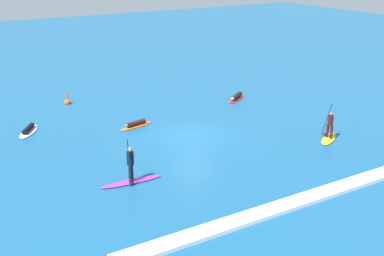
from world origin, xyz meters
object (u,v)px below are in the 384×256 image
at_px(surfer_on_red_board, 236,97).
at_px(surfer_on_yellow_board, 329,132).
at_px(surfer_on_purple_board, 131,173).
at_px(surfer_on_orange_board, 136,124).
at_px(surfer_on_white_board, 29,130).
at_px(marker_buoy, 67,102).

xyz_separation_m(surfer_on_red_board, surfer_on_yellow_board, (-0.08, -9.72, 0.26)).
bearing_deg(surfer_on_yellow_board, surfer_on_purple_board, 144.11).
height_order(surfer_on_orange_board, surfer_on_yellow_board, surfer_on_yellow_board).
bearing_deg(surfer_on_red_board, surfer_on_purple_board, 0.52).
bearing_deg(surfer_on_white_board, surfer_on_yellow_board, -91.68).
height_order(surfer_on_purple_board, surfer_on_yellow_board, surfer_on_purple_board).
xyz_separation_m(surfer_on_orange_board, surfer_on_red_board, (9.23, 1.64, 0.03)).
height_order(surfer_on_yellow_board, marker_buoy, surfer_on_yellow_board).
bearing_deg(surfer_on_purple_board, marker_buoy, -90.99).
distance_m(surfer_on_red_board, surfer_on_white_board, 15.51).
distance_m(surfer_on_red_board, surfer_on_purple_board, 15.66).
relative_size(surfer_on_red_board, surfer_on_white_board, 0.98).
bearing_deg(surfer_on_white_board, surfer_on_red_board, -60.38).
distance_m(surfer_on_orange_board, surfer_on_white_board, 6.74).
bearing_deg(marker_buoy, surfer_on_red_board, -25.46).
relative_size(surfer_on_purple_board, marker_buoy, 3.00).
bearing_deg(surfer_on_purple_board, surfer_on_yellow_board, -179.33).
relative_size(surfer_on_white_board, marker_buoy, 2.39).
bearing_deg(surfer_on_yellow_board, surfer_on_white_board, 112.93).
relative_size(surfer_on_red_board, marker_buoy, 2.34).
bearing_deg(surfer_on_red_board, marker_buoy, -59.91).
height_order(surfer_on_orange_board, surfer_on_red_board, surfer_on_red_board).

